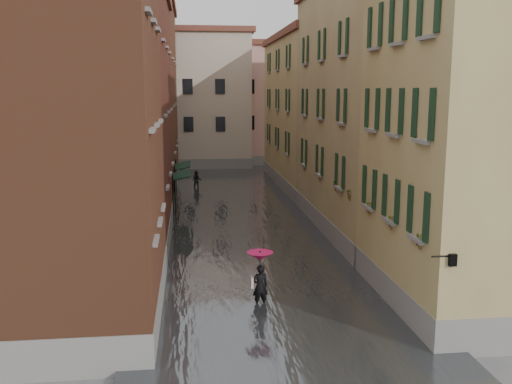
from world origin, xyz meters
TOP-DOWN VIEW (x-y plane):
  - ground at (0.00, 0.00)m, footprint 120.00×120.00m
  - floodwater at (0.00, 13.00)m, footprint 10.00×60.00m
  - building_left_near at (-7.00, -2.00)m, footprint 6.00×8.00m
  - building_left_mid at (-7.00, 9.00)m, footprint 6.00×14.00m
  - building_left_far at (-7.00, 24.00)m, footprint 6.00×16.00m
  - building_right_near at (7.00, -2.00)m, footprint 6.00×8.00m
  - building_right_mid at (7.00, 9.00)m, footprint 6.00×14.00m
  - building_right_far at (7.00, 24.00)m, footprint 6.00×16.00m
  - building_end_cream at (-3.00, 38.00)m, footprint 12.00×9.00m
  - building_end_pink at (6.00, 40.00)m, footprint 10.00×9.00m
  - awning_near at (-3.48, 14.22)m, footprint 1.09×3.21m
  - awning_far at (-3.48, 18.58)m, footprint 1.09×3.36m
  - wall_lantern at (4.33, -6.00)m, footprint 0.71×0.22m
  - window_planters at (4.12, 0.48)m, footprint 0.59×11.05m
  - pedestrian_main at (-0.53, -1.45)m, footprint 0.98×0.98m
  - pedestrian_far at (-2.43, 23.21)m, footprint 0.82×0.68m

SIDE VIEW (x-z plane):
  - ground at x=0.00m, z-range 0.00..0.00m
  - floodwater at x=0.00m, z-range 0.00..0.20m
  - pedestrian_far at x=-2.43m, z-range 0.00..1.54m
  - pedestrian_main at x=-0.53m, z-range 0.25..2.31m
  - awning_near at x=-3.48m, z-range 1.07..3.87m
  - awning_far at x=-3.48m, z-range 1.08..3.88m
  - wall_lantern at x=4.33m, z-range 2.83..3.18m
  - window_planters at x=4.12m, z-range 3.09..3.93m
  - building_right_near at x=7.00m, z-range 0.00..11.50m
  - building_right_far at x=7.00m, z-range 0.00..11.50m
  - building_end_pink at x=6.00m, z-range 0.00..12.00m
  - building_left_mid at x=-7.00m, z-range 0.00..12.50m
  - building_left_near at x=-7.00m, z-range 0.00..13.00m
  - building_right_mid at x=7.00m, z-range 0.00..13.00m
  - building_end_cream at x=-3.00m, z-range 0.00..13.00m
  - building_left_far at x=-7.00m, z-range 0.00..14.00m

